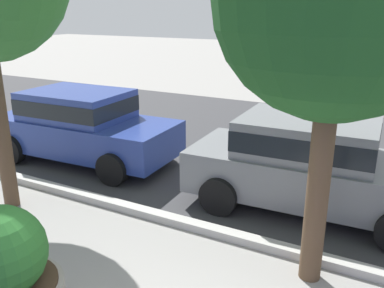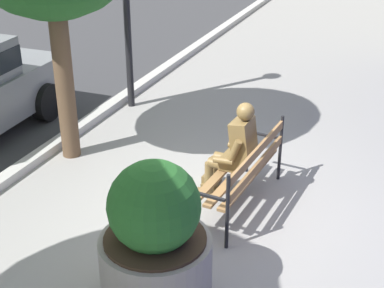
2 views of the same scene
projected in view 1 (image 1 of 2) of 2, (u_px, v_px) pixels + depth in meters
name	position (u px, v px, depth m)	size (l,w,h in m)	color
street_surface	(333.00, 154.00, 9.68)	(60.00, 9.00, 0.01)	#38383A
curb_stone	(272.00, 246.00, 5.81)	(60.00, 0.20, 0.12)	#B2AFA8
parked_car_blue	(82.00, 124.00, 9.03)	(4.17, 2.06, 1.56)	navy
parked_car_grey	(311.00, 162.00, 6.80)	(4.17, 2.06, 1.56)	slate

